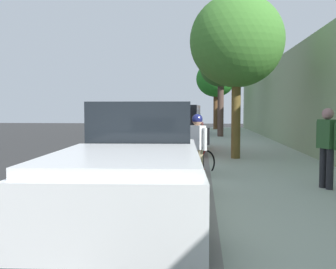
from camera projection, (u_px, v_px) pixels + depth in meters
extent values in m
plane|color=#2E2E2E|center=(150.00, 157.00, 14.89)|extent=(71.03, 71.03, 0.00)
cube|color=#9AA698|center=(257.00, 156.00, 14.55)|extent=(3.64, 44.40, 0.14)
cube|color=gray|center=(206.00, 156.00, 14.71)|extent=(0.16, 44.40, 0.14)
cube|color=white|center=(34.00, 175.00, 10.85)|extent=(0.14, 2.20, 0.01)
cube|color=white|center=(80.00, 157.00, 15.03)|extent=(0.14, 2.20, 0.01)
cube|color=white|center=(107.00, 146.00, 19.20)|extent=(0.14, 2.20, 0.01)
cube|color=white|center=(124.00, 140.00, 23.38)|extent=(0.14, 2.20, 0.01)
cube|color=white|center=(136.00, 135.00, 27.55)|extent=(0.14, 2.20, 0.01)
cube|color=white|center=(144.00, 132.00, 31.73)|extent=(0.14, 2.20, 0.01)
cube|color=white|center=(151.00, 129.00, 35.90)|extent=(0.14, 2.20, 0.01)
cube|color=white|center=(167.00, 157.00, 14.84)|extent=(0.12, 44.40, 0.01)
cube|color=gray|center=(316.00, 98.00, 14.23)|extent=(0.50, 44.40, 4.48)
cube|color=white|center=(136.00, 177.00, 6.20)|extent=(2.21, 5.39, 0.80)
cube|color=black|center=(142.00, 124.00, 7.08)|extent=(1.80, 1.58, 0.80)
cube|color=white|center=(125.00, 157.00, 4.99)|extent=(1.99, 2.74, 0.12)
cylinder|color=black|center=(191.00, 180.00, 7.83)|extent=(0.26, 0.81, 0.80)
cylinder|color=black|center=(101.00, 180.00, 7.90)|extent=(0.26, 0.81, 0.80)
cylinder|color=black|center=(196.00, 232.00, 4.56)|extent=(0.26, 0.81, 0.80)
cylinder|color=black|center=(44.00, 230.00, 4.62)|extent=(0.26, 0.81, 0.80)
cube|color=maroon|center=(178.00, 135.00, 15.98)|extent=(2.08, 4.77, 0.90)
cube|color=black|center=(178.00, 115.00, 15.93)|extent=(1.79, 3.16, 0.76)
cylinder|color=black|center=(201.00, 142.00, 17.34)|extent=(0.25, 0.77, 0.76)
cylinder|color=black|center=(162.00, 141.00, 17.56)|extent=(0.25, 0.77, 0.76)
cylinder|color=black|center=(198.00, 148.00, 14.46)|extent=(0.25, 0.77, 0.76)
cylinder|color=black|center=(151.00, 148.00, 14.67)|extent=(0.25, 0.77, 0.76)
cube|color=navy|center=(189.00, 127.00, 27.28)|extent=(1.84, 4.43, 0.64)
cube|color=black|center=(190.00, 118.00, 27.24)|extent=(1.58, 2.13, 0.60)
cylinder|color=black|center=(201.00, 130.00, 28.57)|extent=(0.23, 0.66, 0.66)
cylinder|color=black|center=(179.00, 130.00, 28.73)|extent=(0.23, 0.66, 0.66)
cylinder|color=black|center=(201.00, 132.00, 25.86)|extent=(0.23, 0.66, 0.66)
cylinder|color=black|center=(176.00, 132.00, 26.03)|extent=(0.23, 0.66, 0.66)
torus|color=black|center=(174.00, 167.00, 9.92)|extent=(0.59, 0.51, 0.74)
torus|color=black|center=(205.00, 163.00, 10.52)|extent=(0.59, 0.51, 0.74)
cylinder|color=#A51414|center=(186.00, 162.00, 10.14)|extent=(0.51, 0.45, 0.55)
cylinder|color=#A51414|center=(197.00, 161.00, 10.35)|extent=(0.13, 0.12, 0.51)
cylinder|color=#A51414|center=(187.00, 152.00, 10.15)|extent=(0.58, 0.50, 0.05)
cylinder|color=#A51414|center=(200.00, 167.00, 10.43)|extent=(0.29, 0.26, 0.20)
cylinder|color=#A51414|center=(201.00, 158.00, 10.44)|extent=(0.22, 0.20, 0.35)
cylinder|color=#A51414|center=(175.00, 160.00, 9.93)|extent=(0.11, 0.10, 0.36)
cube|color=black|center=(198.00, 150.00, 10.36)|extent=(0.25, 0.23, 0.05)
cylinder|color=black|center=(176.00, 150.00, 9.93)|extent=(0.32, 0.37, 0.03)
cylinder|color=#C6B284|center=(194.00, 165.00, 9.83)|extent=(0.15, 0.15, 0.83)
cylinder|color=#C6B284|center=(200.00, 166.00, 9.68)|extent=(0.15, 0.15, 0.83)
cube|color=white|center=(197.00, 137.00, 9.70)|extent=(0.43, 0.43, 0.59)
cylinder|color=white|center=(190.00, 138.00, 9.90)|extent=(0.10, 0.10, 0.56)
cylinder|color=white|center=(205.00, 139.00, 9.51)|extent=(0.10, 0.10, 0.56)
sphere|color=tan|center=(197.00, 121.00, 9.68)|extent=(0.23, 0.23, 0.23)
sphere|color=navy|center=(197.00, 119.00, 9.68)|extent=(0.26, 0.26, 0.26)
cube|color=black|center=(203.00, 136.00, 9.84)|extent=(0.34, 0.34, 0.44)
cylinder|color=brown|center=(236.00, 113.00, 13.32)|extent=(0.31, 0.31, 3.11)
ellipsoid|color=#417C2F|center=(237.00, 41.00, 13.17)|extent=(3.17, 3.17, 3.12)
cylinder|color=#4E3A31|center=(221.00, 108.00, 24.16)|extent=(0.38, 0.38, 3.52)
ellipsoid|color=#2F5C23|center=(221.00, 68.00, 24.00)|extent=(2.56, 2.56, 2.31)
cylinder|color=brown|center=(215.00, 109.00, 33.00)|extent=(0.35, 0.35, 3.33)
ellipsoid|color=#257723|center=(216.00, 79.00, 32.83)|extent=(3.27, 3.27, 3.00)
cylinder|color=black|center=(323.00, 168.00, 8.37)|extent=(0.15, 0.15, 0.86)
cylinder|color=black|center=(330.00, 169.00, 8.19)|extent=(0.15, 0.15, 0.86)
cube|color=#264C26|center=(327.00, 134.00, 8.23)|extent=(0.37, 0.44, 0.61)
cylinder|color=#264C26|center=(319.00, 135.00, 8.48)|extent=(0.10, 0.10, 0.58)
cylinder|color=#264C26|center=(336.00, 136.00, 7.99)|extent=(0.10, 0.10, 0.58)
sphere|color=#966B6A|center=(328.00, 114.00, 8.20)|extent=(0.24, 0.24, 0.24)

